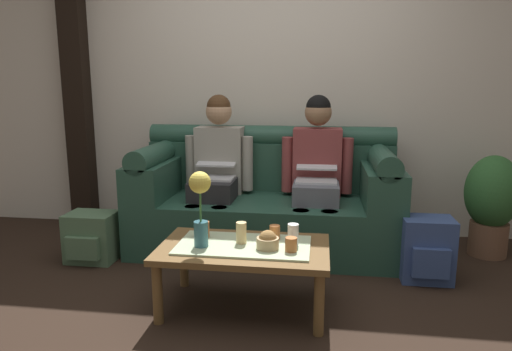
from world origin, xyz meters
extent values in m
plane|color=black|center=(0.00, 0.00, 0.00)|extent=(14.00, 14.00, 0.00)
cube|color=beige|center=(0.00, 1.70, 1.45)|extent=(6.00, 0.12, 2.90)
cube|color=black|center=(-1.77, 1.58, 1.45)|extent=(0.20, 0.20, 2.90)
cube|color=#234738|center=(0.00, 1.10, 0.21)|extent=(2.05, 0.88, 0.42)
cube|color=#234738|center=(0.00, 1.43, 0.62)|extent=(2.05, 0.22, 0.40)
cylinder|color=#234738|center=(0.00, 1.43, 0.87)|extent=(2.05, 0.18, 0.18)
cube|color=#234738|center=(-0.88, 1.10, 0.56)|extent=(0.28, 0.88, 0.28)
cylinder|color=#234738|center=(-0.88, 1.10, 0.74)|extent=(0.18, 0.88, 0.18)
cube|color=#234738|center=(0.88, 1.10, 0.56)|extent=(0.28, 0.88, 0.28)
cylinder|color=#234738|center=(0.88, 1.10, 0.74)|extent=(0.18, 0.88, 0.18)
cube|color=#232326|center=(-0.40, 1.04, 0.49)|extent=(0.34, 0.40, 0.15)
cylinder|color=#232326|center=(-0.50, 0.78, 0.21)|extent=(0.12, 0.12, 0.42)
cylinder|color=#232326|center=(-0.30, 0.78, 0.21)|extent=(0.12, 0.12, 0.42)
cube|color=gray|center=(-0.40, 1.28, 0.69)|extent=(0.38, 0.22, 0.54)
cylinder|color=gray|center=(-0.63, 1.24, 0.67)|extent=(0.09, 0.09, 0.44)
cylinder|color=gray|center=(-0.16, 1.24, 0.67)|extent=(0.09, 0.09, 0.44)
sphere|color=tan|center=(-0.40, 1.26, 1.08)|extent=(0.21, 0.21, 0.21)
sphere|color=#472D19|center=(-0.40, 1.26, 1.12)|extent=(0.19, 0.19, 0.19)
cube|color=silver|center=(-0.40, 1.06, 0.58)|extent=(0.31, 0.22, 0.02)
cube|color=silver|center=(-0.40, 1.19, 0.69)|extent=(0.31, 0.21, 0.06)
cube|color=black|center=(-0.40, 1.18, 0.69)|extent=(0.27, 0.18, 0.04)
cube|color=#595B66|center=(0.40, 1.04, 0.49)|extent=(0.34, 0.40, 0.15)
cylinder|color=#595B66|center=(0.30, 0.78, 0.21)|extent=(0.12, 0.12, 0.42)
cylinder|color=#595B66|center=(0.50, 0.78, 0.21)|extent=(0.12, 0.12, 0.42)
cube|color=brown|center=(0.40, 1.28, 0.69)|extent=(0.38, 0.22, 0.54)
cylinder|color=brown|center=(0.16, 1.24, 0.67)|extent=(0.09, 0.09, 0.44)
cylinder|color=brown|center=(0.63, 1.24, 0.67)|extent=(0.09, 0.09, 0.44)
sphere|color=#936B4C|center=(0.40, 1.26, 1.08)|extent=(0.21, 0.21, 0.21)
sphere|color=black|center=(0.40, 1.26, 1.12)|extent=(0.19, 0.19, 0.19)
cube|color=silver|center=(0.40, 1.06, 0.58)|extent=(0.31, 0.22, 0.02)
cube|color=silver|center=(0.40, 1.20, 0.69)|extent=(0.31, 0.21, 0.07)
cube|color=black|center=(0.40, 1.19, 0.68)|extent=(0.27, 0.18, 0.06)
cube|color=brown|center=(0.00, 0.09, 0.36)|extent=(0.98, 0.59, 0.04)
cube|color=#B2C69E|center=(0.00, 0.09, 0.39)|extent=(0.76, 0.41, 0.01)
cylinder|color=brown|center=(-0.44, -0.15, 0.17)|extent=(0.06, 0.06, 0.35)
cylinder|color=brown|center=(0.44, -0.15, 0.17)|extent=(0.06, 0.06, 0.35)
cylinder|color=brown|center=(-0.44, 0.34, 0.17)|extent=(0.06, 0.06, 0.35)
cylinder|color=brown|center=(0.44, 0.34, 0.17)|extent=(0.06, 0.06, 0.35)
cylinder|color=#336672|center=(-0.23, 0.03, 0.47)|extent=(0.08, 0.08, 0.15)
cylinder|color=#3D7538|center=(-0.23, 0.03, 0.63)|extent=(0.01, 0.01, 0.18)
sphere|color=#E5CC4C|center=(-0.23, 0.03, 0.76)|extent=(0.12, 0.12, 0.12)
cylinder|color=tan|center=(0.14, 0.04, 0.43)|extent=(0.13, 0.13, 0.06)
sphere|color=olive|center=(0.14, 0.04, 0.45)|extent=(0.10, 0.10, 0.10)
cylinder|color=#B26633|center=(0.17, 0.21, 0.43)|extent=(0.06, 0.06, 0.08)
cylinder|color=#DBB77A|center=(-0.02, 0.11, 0.46)|extent=(0.06, 0.06, 0.12)
cylinder|color=#B26633|center=(0.28, 0.02, 0.43)|extent=(0.07, 0.07, 0.08)
cylinder|color=#B26633|center=(-0.27, 0.19, 0.44)|extent=(0.08, 0.08, 0.10)
cylinder|color=white|center=(0.28, 0.12, 0.46)|extent=(0.06, 0.06, 0.13)
cube|color=#4C6B4C|center=(-1.25, 0.68, 0.18)|extent=(0.35, 0.26, 0.37)
cube|color=#4C6B4C|center=(-1.25, 0.53, 0.15)|extent=(0.25, 0.05, 0.16)
cube|color=#33477A|center=(1.14, 0.67, 0.22)|extent=(0.33, 0.25, 0.43)
cube|color=#33477A|center=(1.14, 0.52, 0.17)|extent=(0.23, 0.05, 0.19)
cylinder|color=brown|center=(1.72, 1.22, 0.13)|extent=(0.28, 0.28, 0.26)
ellipsoid|color=#2D602D|center=(1.72, 1.22, 0.50)|extent=(0.40, 0.40, 0.56)
camera|label=1|loc=(0.43, -2.40, 1.29)|focal=32.35mm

